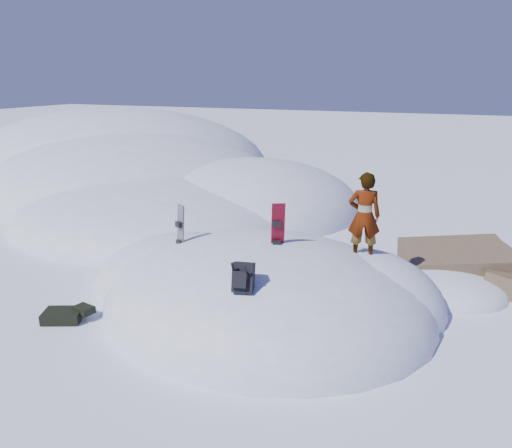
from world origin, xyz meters
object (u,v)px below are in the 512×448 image
at_px(snowboard_red, 277,236).
at_px(backpack, 243,277).
at_px(snowboard_dark, 180,235).
at_px(person, 364,216).

height_order(snowboard_red, backpack, snowboard_red).
bearing_deg(snowboard_dark, backpack, -6.09).
bearing_deg(person, backpack, 43.82).
bearing_deg(person, snowboard_red, 11.87).
height_order(snowboard_dark, person, person).
xyz_separation_m(backpack, person, (1.53, 2.53, 0.59)).
bearing_deg(backpack, person, 45.73).
relative_size(snowboard_red, snowboard_dark, 1.03).
relative_size(snowboard_dark, person, 0.77).
xyz_separation_m(snowboard_red, person, (1.55, 0.79, 0.37)).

